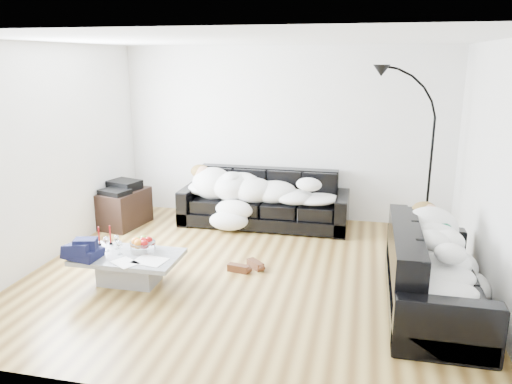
% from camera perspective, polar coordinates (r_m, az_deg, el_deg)
% --- Properties ---
extents(ground, '(5.00, 5.00, 0.00)m').
position_cam_1_polar(ground, '(5.86, -0.65, -9.28)').
color(ground, brown).
rests_on(ground, ground).
extents(wall_back, '(5.00, 0.02, 2.60)m').
position_cam_1_polar(wall_back, '(7.63, 3.25, 6.63)').
color(wall_back, silver).
rests_on(wall_back, ground).
extents(wall_left, '(0.02, 4.50, 2.60)m').
position_cam_1_polar(wall_left, '(6.49, -22.75, 4.00)').
color(wall_left, silver).
rests_on(wall_left, ground).
extents(wall_right, '(0.02, 4.50, 2.60)m').
position_cam_1_polar(wall_right, '(5.46, 25.78, 1.76)').
color(wall_right, silver).
rests_on(wall_right, ground).
extents(ceiling, '(5.00, 5.00, 0.00)m').
position_cam_1_polar(ceiling, '(5.34, -0.74, 17.04)').
color(ceiling, white).
rests_on(ceiling, ground).
extents(sofa_back, '(2.46, 0.85, 0.80)m').
position_cam_1_polar(sofa_back, '(7.37, 0.91, -0.78)').
color(sofa_back, black).
rests_on(sofa_back, ground).
extents(sofa_right, '(0.86, 2.01, 0.81)m').
position_cam_1_polar(sofa_right, '(5.26, 19.79, -8.35)').
color(sofa_right, black).
rests_on(sofa_right, ground).
extents(sleeper_back, '(2.08, 0.72, 0.42)m').
position_cam_1_polar(sleeper_back, '(7.27, 0.84, 0.83)').
color(sleeper_back, white).
rests_on(sleeper_back, sofa_back).
extents(sleeper_right, '(0.73, 1.72, 0.42)m').
position_cam_1_polar(sleeper_right, '(5.18, 20.01, -6.06)').
color(sleeper_right, white).
rests_on(sleeper_right, sofa_right).
extents(teal_cushion, '(0.42, 0.38, 0.20)m').
position_cam_1_polar(teal_cushion, '(5.72, 18.77, -3.00)').
color(teal_cushion, '#0D5B37').
rests_on(teal_cushion, sofa_right).
extents(coffee_table, '(1.14, 0.67, 0.33)m').
position_cam_1_polar(coffee_table, '(5.74, -14.29, -8.50)').
color(coffee_table, '#939699').
rests_on(coffee_table, ground).
extents(fruit_bowl, '(0.33, 0.33, 0.18)m').
position_cam_1_polar(fruit_bowl, '(5.71, -12.82, -5.78)').
color(fruit_bowl, white).
rests_on(fruit_bowl, coffee_table).
extents(wine_glass_a, '(0.07, 0.07, 0.16)m').
position_cam_1_polar(wine_glass_a, '(5.86, -15.65, -5.53)').
color(wine_glass_a, white).
rests_on(wine_glass_a, coffee_table).
extents(wine_glass_b, '(0.08, 0.08, 0.17)m').
position_cam_1_polar(wine_glass_b, '(5.83, -16.73, -5.69)').
color(wine_glass_b, white).
rests_on(wine_glass_b, coffee_table).
extents(wine_glass_c, '(0.08, 0.08, 0.16)m').
position_cam_1_polar(wine_glass_c, '(5.68, -15.33, -6.15)').
color(wine_glass_c, white).
rests_on(wine_glass_c, coffee_table).
extents(candle_left, '(0.05, 0.05, 0.22)m').
position_cam_1_polar(candle_left, '(6.01, -17.50, -4.86)').
color(candle_left, maroon).
rests_on(candle_left, coffee_table).
extents(candle_right, '(0.05, 0.05, 0.22)m').
position_cam_1_polar(candle_right, '(6.00, -16.32, -4.78)').
color(candle_right, maroon).
rests_on(candle_right, coffee_table).
extents(newspaper_a, '(0.37, 0.31, 0.01)m').
position_cam_1_polar(newspaper_a, '(5.46, -12.04, -7.67)').
color(newspaper_a, silver).
rests_on(newspaper_a, coffee_table).
extents(newspaper_b, '(0.35, 0.32, 0.01)m').
position_cam_1_polar(newspaper_b, '(5.47, -14.76, -7.78)').
color(newspaper_b, silver).
rests_on(newspaper_b, coffee_table).
extents(navy_jacket, '(0.39, 0.33, 0.19)m').
position_cam_1_polar(navy_jacket, '(5.64, -19.42, -5.60)').
color(navy_jacket, black).
rests_on(navy_jacket, coffee_table).
extents(shoes, '(0.51, 0.45, 0.10)m').
position_cam_1_polar(shoes, '(5.93, -1.11, -8.46)').
color(shoes, '#472311').
rests_on(shoes, ground).
extents(av_cabinet, '(0.65, 0.85, 0.53)m').
position_cam_1_polar(av_cabinet, '(7.65, -14.98, -1.78)').
color(av_cabinet, black).
rests_on(av_cabinet, ground).
extents(stereo, '(0.52, 0.45, 0.13)m').
position_cam_1_polar(stereo, '(7.56, -15.15, 0.62)').
color(stereo, black).
rests_on(stereo, av_cabinet).
extents(floor_lamp, '(0.76, 0.34, 2.06)m').
position_cam_1_polar(floor_lamp, '(6.97, 19.31, 2.74)').
color(floor_lamp, black).
rests_on(floor_lamp, ground).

